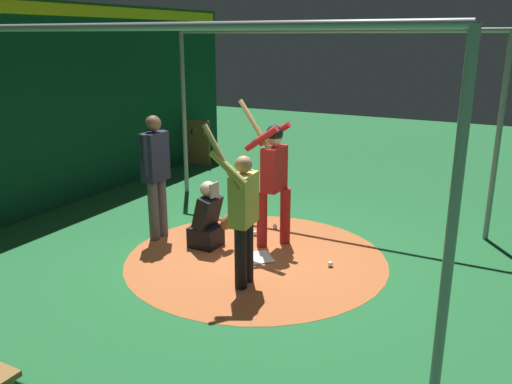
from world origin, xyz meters
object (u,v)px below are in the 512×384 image
at_px(bat_rack, 191,143).
at_px(baseball_1, 255,233).
at_px(baseball_2, 275,226).
at_px(batter, 273,174).
at_px(home_plate, 256,258).
at_px(catcher, 208,221).
at_px(baseball_0, 330,264).
at_px(visitor, 243,212).
at_px(umpire, 156,170).

distance_m(bat_rack, baseball_1, 5.04).
bearing_deg(baseball_2, batter, -67.51).
relative_size(home_plate, catcher, 0.43).
bearing_deg(home_plate, baseball_2, 103.10).
bearing_deg(baseball_0, visitor, -128.42).
bearing_deg(baseball_1, catcher, -120.34).
distance_m(umpire, baseball_1, 1.77).
bearing_deg(visitor, catcher, 135.80).
bearing_deg(baseball_0, baseball_1, 159.04).
bearing_deg(umpire, home_plate, -0.78).
height_order(catcher, baseball_1, catcher).
distance_m(batter, catcher, 1.15).
distance_m(catcher, baseball_2, 1.27).
height_order(umpire, visitor, visitor).
bearing_deg(baseball_1, batter, -26.06).
distance_m(home_plate, baseball_0, 1.02).
distance_m(umpire, visitor, 2.05).
height_order(baseball_0, baseball_1, same).
height_order(visitor, baseball_2, visitor).
bearing_deg(baseball_2, visitor, -75.55).
xyz_separation_m(visitor, baseball_0, (0.77, 0.97, -0.89)).
bearing_deg(visitor, umpire, 152.08).
bearing_deg(baseball_0, baseball_2, 143.04).
distance_m(catcher, baseball_0, 1.84).
height_order(visitor, bat_rack, visitor).
relative_size(catcher, baseball_0, 13.24).
xyz_separation_m(home_plate, umpire, (-1.67, 0.02, 1.04)).
xyz_separation_m(bat_rack, baseball_0, (4.98, -4.07, -0.45)).
relative_size(catcher, visitor, 0.49).
distance_m(batter, baseball_2, 1.22).
relative_size(visitor, baseball_2, 26.88).
bearing_deg(batter, baseball_1, 153.94).
bearing_deg(baseball_1, baseball_2, 71.68).
bearing_deg(home_plate, visitor, -73.50).
bearing_deg(batter, baseball_2, 112.49).
distance_m(catcher, umpire, 1.08).
distance_m(batter, umpire, 1.73).
bearing_deg(visitor, bat_rack, 124.42).
relative_size(batter, visitor, 1.06).
height_order(catcher, bat_rack, bat_rack).
distance_m(catcher, visitor, 1.43).
relative_size(umpire, baseball_0, 24.95).
distance_m(home_plate, baseball_2, 1.20).
distance_m(bat_rack, baseball_2, 4.87).
height_order(home_plate, umpire, umpire).
relative_size(catcher, baseball_1, 13.24).
height_order(bat_rack, baseball_2, bat_rack).
distance_m(visitor, baseball_2, 2.18).
distance_m(catcher, baseball_1, 0.86).
bearing_deg(bat_rack, baseball_0, -39.24).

